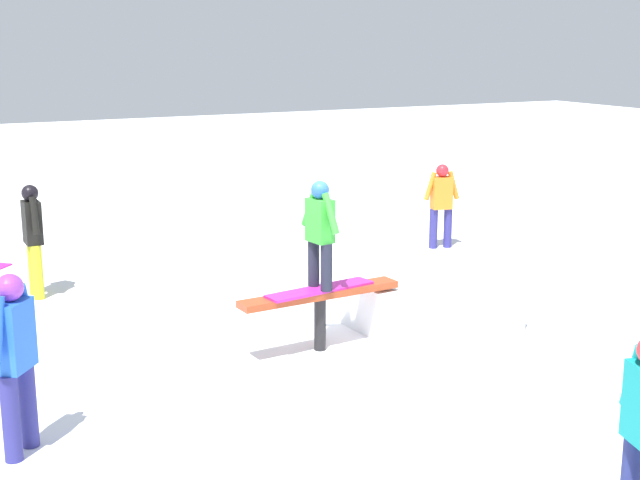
# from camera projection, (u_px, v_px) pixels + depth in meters

# --- Properties ---
(ground_plane) EXTENTS (60.00, 60.00, 0.00)m
(ground_plane) POSITION_uv_depth(u_px,v_px,m) (320.00, 350.00, 10.44)
(ground_plane) COLOR white
(rail_feature) EXTENTS (2.04, 0.43, 0.72)m
(rail_feature) POSITION_uv_depth(u_px,v_px,m) (320.00, 300.00, 10.30)
(rail_feature) COLOR black
(rail_feature) RESTS_ON ground
(snow_kicker_ramp) EXTENTS (1.90, 1.63, 0.60)m
(snow_kicker_ramp) POSITION_uv_depth(u_px,v_px,m) (431.00, 304.00, 11.19)
(snow_kicker_ramp) COLOR white
(snow_kicker_ramp) RESTS_ON ground
(main_rider_on_rail) EXTENTS (1.39, 0.69, 1.28)m
(main_rider_on_rail) POSITION_uv_depth(u_px,v_px,m) (320.00, 238.00, 10.13)
(main_rider_on_rail) COLOR #C5239A
(main_rider_on_rail) RESTS_ON rail_feature
(bystander_blue) EXTENTS (0.49, 0.60, 1.64)m
(bystander_blue) POSITION_uv_depth(u_px,v_px,m) (15.00, 355.00, 7.65)
(bystander_blue) COLOR navy
(bystander_blue) RESTS_ON ground
(bystander_orange) EXTENTS (0.65, 0.28, 1.46)m
(bystander_orange) POSITION_uv_depth(u_px,v_px,m) (441.00, 201.00, 15.25)
(bystander_orange) COLOR navy
(bystander_orange) RESTS_ON ground
(bystander_black) EXTENTS (0.23, 0.66, 1.59)m
(bystander_black) POSITION_uv_depth(u_px,v_px,m) (33.00, 234.00, 12.36)
(bystander_black) COLOR gold
(bystander_black) RESTS_ON ground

